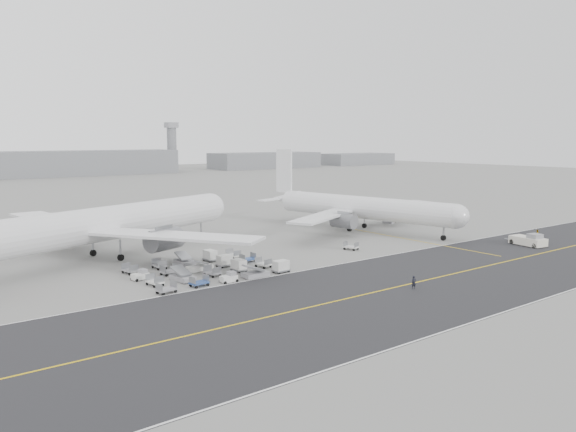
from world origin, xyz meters
TOP-DOWN VIEW (x-y plane):
  - ground at (0.00, 0.00)m, footprint 700.00×700.00m
  - taxiway at (5.02, -17.98)m, footprint 220.00×59.00m
  - horizon_buildings at (30.00, 260.00)m, footprint 520.00×28.00m
  - control_tower at (100.00, 265.00)m, footprint 7.00×7.00m
  - airliner_a at (-26.64, 26.21)m, footprint 59.37×58.30m
  - airliner_b at (30.36, 21.94)m, footprint 51.19×52.29m
  - pushback_tug at (43.54, -12.44)m, footprint 4.14×9.03m
  - jet_bridge at (37.46, 23.34)m, footprint 14.89×5.41m
  - gse_cluster at (-18.43, 5.96)m, footprint 28.71×23.57m
  - stray_dolly at (12.68, 5.67)m, footprint 2.34×3.00m
  - ground_crew_a at (0.26, -20.16)m, footprint 0.80×0.65m
  - ground_crew_b at (52.41, -9.22)m, footprint 1.03×0.87m

SIDE VIEW (x-z plane):
  - ground at x=0.00m, z-range 0.00..0.00m
  - horizon_buildings at x=30.00m, z-range -14.00..14.00m
  - gse_cluster at x=-18.43m, z-range -1.00..1.00m
  - stray_dolly at x=12.68m, z-range -0.81..0.81m
  - taxiway at x=5.02m, z-range -0.01..0.03m
  - ground_crew_b at x=52.41m, z-range 0.00..1.88m
  - ground_crew_a at x=0.26m, z-range 0.00..1.90m
  - pushback_tug at x=43.54m, z-range -0.23..2.32m
  - jet_bridge at x=37.46m, z-range 1.09..6.65m
  - airliner_b at x=30.36m, z-range -3.87..14.40m
  - airliner_a at x=-26.64m, z-range -4.55..16.89m
  - control_tower at x=100.00m, z-range 0.63..31.88m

